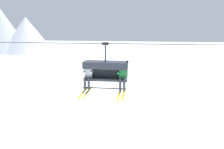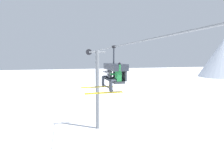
{
  "view_description": "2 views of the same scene",
  "coord_description": "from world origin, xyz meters",
  "px_view_note": "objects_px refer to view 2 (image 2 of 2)",
  "views": [
    {
      "loc": [
        1.26,
        -10.25,
        8.36
      ],
      "look_at": [
        0.02,
        -0.84,
        6.18
      ],
      "focal_mm": 35.0,
      "sensor_mm": 36.0,
      "label": 1
    },
    {
      "loc": [
        7.82,
        -3.14,
        7.04
      ],
      "look_at": [
        -0.44,
        -0.84,
        6.2
      ],
      "focal_mm": 28.0,
      "sensor_mm": 36.0,
      "label": 2
    }
  ],
  "objects_px": {
    "chairlift_chair": "(115,70)",
    "skier_white": "(107,74)",
    "skier_green": "(116,77)",
    "lift_tower_near": "(97,88)"
  },
  "relations": [
    {
      "from": "skier_white",
      "to": "skier_green",
      "type": "bearing_deg",
      "value": 0.25
    },
    {
      "from": "lift_tower_near",
      "to": "skier_green",
      "type": "distance_m",
      "value": 9.57
    },
    {
      "from": "chairlift_chair",
      "to": "skier_white",
      "type": "distance_m",
      "value": 0.87
    },
    {
      "from": "skier_white",
      "to": "skier_green",
      "type": "height_order",
      "value": "skier_green"
    },
    {
      "from": "lift_tower_near",
      "to": "skier_green",
      "type": "height_order",
      "value": "lift_tower_near"
    },
    {
      "from": "chairlift_chair",
      "to": "skier_white",
      "type": "relative_size",
      "value": 1.18
    },
    {
      "from": "skier_green",
      "to": "skier_white",
      "type": "bearing_deg",
      "value": -179.75
    },
    {
      "from": "lift_tower_near",
      "to": "skier_white",
      "type": "relative_size",
      "value": 4.6
    },
    {
      "from": "chairlift_chair",
      "to": "skier_white",
      "type": "xyz_separation_m",
      "value": [
        -0.79,
        -0.22,
        -0.29
      ]
    },
    {
      "from": "lift_tower_near",
      "to": "skier_white",
      "type": "xyz_separation_m",
      "value": [
        7.71,
        -0.93,
        2.08
      ]
    }
  ]
}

